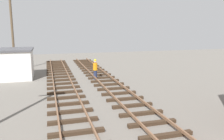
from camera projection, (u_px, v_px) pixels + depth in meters
The scene contains 3 objects.
control_hut at pixel (17, 63), 21.19m from camera, with size 3.00×3.80×2.76m.
utility_pole_far at pixel (12, 29), 24.09m from camera, with size 1.80×0.24×8.67m.
track_worker_foreground at pixel (95, 69), 20.71m from camera, with size 0.40×0.40×1.87m.
Camera 1 is at (-3.58, -0.76, 4.64)m, focal length 36.51 mm.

